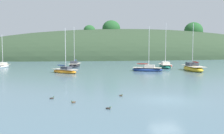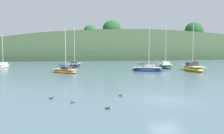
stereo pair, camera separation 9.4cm
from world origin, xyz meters
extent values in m
plane|color=slate|center=(0.00, 0.00, 0.00)|extent=(400.00, 400.00, 0.00)
ellipsoid|color=#2D422B|center=(25.00, 78.43, 0.00)|extent=(150.00, 36.00, 24.00)
ellipsoid|color=#235628|center=(3.75, 76.07, 11.01)|extent=(4.48, 4.07, 4.07)
ellipsoid|color=#235628|center=(12.70, 77.86, 12.01)|extent=(7.13, 6.48, 6.48)
ellipsoid|color=#235628|center=(49.75, 79.30, 11.83)|extent=(8.08, 7.35, 7.35)
ellipsoid|color=orange|center=(-7.33, 24.18, 0.23)|extent=(4.80, 5.10, 0.84)
cube|color=beige|center=(-7.33, 24.18, 0.61)|extent=(4.41, 4.69, 0.06)
cube|color=#333842|center=(-7.05, 23.86, 0.85)|extent=(1.97, 2.02, 0.49)
cylinder|color=silver|center=(-7.15, 23.98, 4.10)|extent=(0.09, 0.09, 6.98)
cylinder|color=silver|center=(-7.88, 24.80, 1.22)|extent=(1.51, 1.69, 0.07)
ellipsoid|color=#2D4784|center=(-7.88, 24.80, 1.27)|extent=(1.55, 1.71, 0.20)
ellipsoid|color=white|center=(-20.28, 39.47, 0.22)|extent=(3.10, 5.32, 0.81)
cube|color=beige|center=(-20.28, 39.47, 0.59)|extent=(2.85, 4.90, 0.06)
cube|color=silver|center=(-20.16, 39.86, 0.83)|extent=(1.53, 1.87, 0.48)
cylinder|color=silver|center=(-20.21, 39.71, 3.91)|extent=(0.09, 0.09, 6.65)
cylinder|color=silver|center=(-20.51, 38.70, 1.19)|extent=(0.68, 2.05, 0.07)
ellipsoid|color=gold|center=(16.19, 23.09, 0.34)|extent=(4.05, 8.06, 1.23)
cube|color=beige|center=(16.19, 23.09, 0.89)|extent=(3.73, 7.41, 0.06)
cube|color=#333842|center=(16.31, 23.69, 1.21)|extent=(2.15, 2.75, 0.63)
cylinder|color=silver|center=(16.27, 23.46, 4.86)|extent=(0.09, 0.09, 7.93)
cylinder|color=silver|center=(15.96, 21.88, 1.64)|extent=(0.69, 3.19, 0.07)
ellipsoid|color=maroon|center=(15.96, 21.88, 1.69)|extent=(0.80, 3.08, 0.20)
ellipsoid|color=#196B56|center=(14.10, 30.70, 0.29)|extent=(3.92, 7.01, 1.06)
cube|color=beige|center=(14.10, 30.70, 0.77)|extent=(3.61, 6.45, 0.06)
cube|color=silver|center=(13.96, 30.19, 1.06)|extent=(1.98, 2.44, 0.57)
cylinder|color=silver|center=(14.01, 30.38, 5.18)|extent=(0.09, 0.09, 8.83)
cylinder|color=silver|center=(14.38, 31.73, 1.46)|extent=(0.80, 2.71, 0.07)
ellipsoid|color=#232328|center=(-4.63, 38.21, 0.28)|extent=(3.76, 6.60, 1.00)
cube|color=beige|center=(-4.63, 38.21, 0.73)|extent=(3.46, 6.07, 0.06)
cube|color=#333842|center=(-4.77, 37.73, 1.00)|extent=(1.88, 2.30, 0.55)
cylinder|color=silver|center=(-4.72, 37.91, 4.88)|extent=(0.09, 0.09, 8.31)
cylinder|color=silver|center=(-4.36, 39.18, 1.40)|extent=(0.79, 2.55, 0.07)
ellipsoid|color=#2D4784|center=(-4.36, 39.18, 1.45)|extent=(0.88, 2.48, 0.20)
ellipsoid|color=navy|center=(7.57, 24.20, 0.24)|extent=(5.82, 4.20, 0.89)
cube|color=beige|center=(7.57, 24.20, 0.65)|extent=(5.36, 3.86, 0.06)
cube|color=beige|center=(7.97, 24.00, 0.90)|extent=(2.14, 1.90, 0.51)
cylinder|color=silver|center=(7.82, 24.08, 4.39)|extent=(0.09, 0.09, 7.50)
cylinder|color=silver|center=(6.77, 24.60, 1.28)|extent=(2.12, 1.11, 0.07)
ellipsoid|color=maroon|center=(6.77, 24.60, 1.33)|extent=(2.09, 1.19, 0.20)
sphere|color=red|center=(17.46, 34.73, 0.12)|extent=(0.44, 0.44, 0.44)
cylinder|color=black|center=(17.46, 34.73, 0.39)|extent=(0.04, 0.04, 0.10)
ellipsoid|color=#473828|center=(-7.39, 0.55, 0.04)|extent=(0.38, 0.31, 0.16)
sphere|color=#1E4723|center=(-7.52, 0.49, 0.16)|extent=(0.09, 0.09, 0.09)
cone|color=gold|center=(-7.58, 0.46, 0.15)|extent=(0.06, 0.05, 0.04)
cone|color=#473828|center=(-7.26, 0.62, 0.08)|extent=(0.10, 0.10, 0.08)
ellipsoid|color=brown|center=(-3.16, 2.37, 0.04)|extent=(0.33, 0.38, 0.16)
sphere|color=#1E4723|center=(-3.08, 2.24, 0.16)|extent=(0.09, 0.09, 0.09)
cone|color=gold|center=(-3.05, 2.19, 0.15)|extent=(0.05, 0.06, 0.04)
cone|color=brown|center=(-3.23, 2.50, 0.08)|extent=(0.10, 0.10, 0.08)
ellipsoid|color=#2D2823|center=(-9.05, 2.50, 0.04)|extent=(0.37, 0.23, 0.16)
sphere|color=#1E4723|center=(-8.91, 2.52, 0.16)|extent=(0.09, 0.09, 0.09)
cone|color=gold|center=(-8.84, 2.53, 0.15)|extent=(0.05, 0.04, 0.04)
cone|color=#2D2823|center=(-9.20, 2.47, 0.08)|extent=(0.09, 0.08, 0.08)
ellipsoid|color=#2D2823|center=(-5.18, -1.91, 0.04)|extent=(0.38, 0.34, 0.16)
sphere|color=#1E4723|center=(-5.06, -1.99, 0.16)|extent=(0.09, 0.09, 0.09)
cone|color=gold|center=(-5.01, -2.03, 0.15)|extent=(0.06, 0.06, 0.04)
cone|color=#2D2823|center=(-5.31, -1.82, 0.08)|extent=(0.10, 0.10, 0.08)
camera|label=1|loc=(-8.58, -18.21, 4.17)|focal=39.47mm
camera|label=2|loc=(-8.49, -18.23, 4.17)|focal=39.47mm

